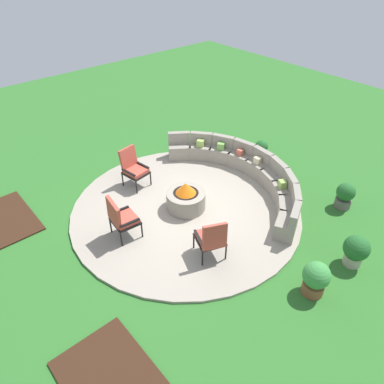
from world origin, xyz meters
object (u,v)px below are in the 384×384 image
Objects in this scene: potted_plant_3 at (316,278)px; fire_pit at (186,198)px; potted_plant_1 at (356,250)px; lounge_chair_front_right at (121,217)px; curved_stone_bench at (245,172)px; lounge_chair_front_left at (133,167)px; lounge_chair_back_left at (211,238)px; potted_plant_0 at (345,195)px; potted_plant_2 at (261,149)px.

fire_pit is at bearing -176.59° from potted_plant_3.
lounge_chair_front_right is at bearing -139.86° from potted_plant_1.
curved_stone_bench is 6.64× the size of potted_plant_3.
lounge_chair_back_left is at bearing 76.64° from lounge_chair_front_left.
fire_pit reaches higher than potted_plant_3.
potted_plant_0 is 0.95× the size of potted_plant_1.
fire_pit is at bearing -158.11° from potted_plant_1.
fire_pit is 1.78m from lounge_chair_front_left.
lounge_chair_back_left reaches higher than potted_plant_1.
potted_plant_1 reaches higher than potted_plant_2.
lounge_chair_back_left is at bearing 37.28° from lounge_chair_front_right.
lounge_chair_front_left is 1.54× the size of potted_plant_0.
lounge_chair_front_left is at bearing 106.60° from lounge_chair_back_left.
lounge_chair_back_left is 1.68× the size of potted_plant_2.
curved_stone_bench is at bearing 171.87° from potted_plant_1.
lounge_chair_back_left reaches higher than potted_plant_0.
fire_pit is 0.20× the size of curved_stone_bench.
lounge_chair_front_right reaches higher than fire_pit.
potted_plant_2 is (-0.59, 1.39, -0.04)m from curved_stone_bench.
potted_plant_3 is (3.43, -1.78, 0.03)m from curved_stone_bench.
potted_plant_1 is at bearing 84.71° from potted_plant_3.
potted_plant_3 is at bearing -69.79° from potted_plant_0.
lounge_chair_front_left is 0.98× the size of lounge_chair_front_right.
lounge_chair_front_right is at bearing -94.68° from fire_pit.
fire_pit is 1.40× the size of potted_plant_0.
lounge_chair_front_right is 5.03m from potted_plant_1.
lounge_chair_front_left reaches higher than lounge_chair_back_left.
lounge_chair_front_right is 1.46× the size of potted_plant_3.
lounge_chair_front_left is 1.47× the size of potted_plant_1.
lounge_chair_front_left reaches higher than potted_plant_3.
fire_pit is at bearing 94.28° from lounge_chair_front_left.
potted_plant_0 reaches higher than potted_plant_2.
lounge_chair_back_left is 4.55m from potted_plant_2.
lounge_chair_front_right is 1.09× the size of lounge_chair_back_left.
lounge_chair_front_right is at bearing -86.75° from potted_plant_2.
potted_plant_1 is (3.55, -0.51, 0.04)m from curved_stone_bench.
lounge_chair_front_right is 1.57× the size of potted_plant_0.
lounge_chair_back_left reaches higher than potted_plant_2.
potted_plant_0 is at bearing 120.77° from lounge_chair_front_left.
lounge_chair_back_left reaches higher than fire_pit.
potted_plant_0 is at bearing 24.92° from curved_stone_bench.
potted_plant_3 is at bearing -27.42° from curved_stone_bench.
curved_stone_bench reaches higher than potted_plant_0.
lounge_chair_front_left is 1.07× the size of lounge_chair_back_left.
curved_stone_bench is 6.80× the size of potted_plant_1.
fire_pit is 0.89× the size of lounge_chair_front_right.
lounge_chair_back_left is at bearing -22.40° from fire_pit.
potted_plant_1 reaches higher than potted_plant_0.
potted_plant_2 is (-2.06, 4.05, -0.27)m from lounge_chair_back_left.
potted_plant_0 is (2.52, 3.09, 0.02)m from fire_pit.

